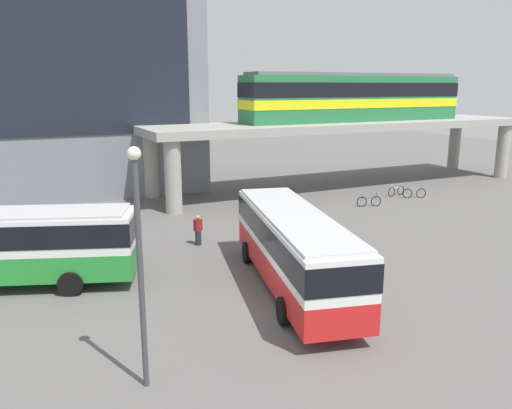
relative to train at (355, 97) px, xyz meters
name	(u,v)px	position (x,y,z in m)	size (l,w,h in m)	color
ground_plane	(192,241)	(-17.36, -9.29, -7.37)	(120.00, 120.00, 0.00)	#605E5B
elevated_platform	(345,130)	(-0.85, 0.00, -2.64)	(33.49, 7.26, 5.40)	#9E9B93
train	(355,97)	(0.00, 0.00, 0.00)	(19.71, 2.96, 3.84)	#26723F
bus_main	(293,242)	(-15.80, -17.49, -5.38)	(5.10, 11.33, 3.22)	red
bicycle_green	(251,211)	(-12.19, -5.85, -7.01)	(1.77, 0.38, 1.04)	black
bicycle_red	(287,210)	(-9.98, -6.60, -7.01)	(1.73, 0.56, 1.04)	black
bicycle_brown	(414,193)	(1.23, -6.20, -7.01)	(1.69, 0.72, 1.04)	black
bicycle_silver	(396,191)	(0.53, -4.99, -7.01)	(1.78, 0.33, 1.04)	black
bicycle_blue	(369,201)	(-3.60, -6.95, -7.01)	(1.74, 0.54, 1.04)	black
pedestrian_at_kerb	(198,231)	(-17.32, -10.15, -6.61)	(0.46, 0.36, 1.61)	#26262D
lamp_post	(139,252)	(-23.02, -21.82, -3.43)	(0.36, 0.36, 6.72)	#3F3F44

